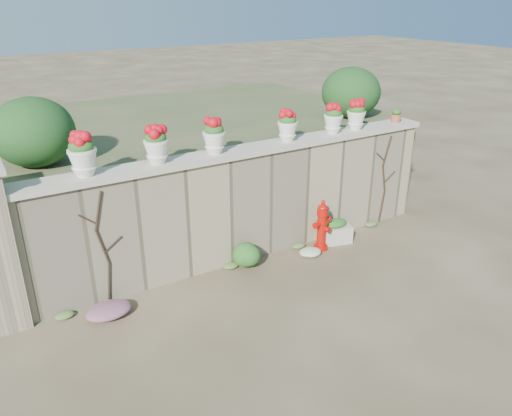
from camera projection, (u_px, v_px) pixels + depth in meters
ground at (303, 300)px, 8.08m from camera, size 80.00×80.00×0.00m
stone_wall at (246, 206)px, 9.09m from camera, size 8.00×0.40×2.00m
wall_cap at (246, 151)px, 8.67m from camera, size 8.10×0.52×0.10m
raised_fill at (177, 160)px, 11.60m from camera, size 9.00×6.00×2.00m
back_shrub_left at (33, 132)px, 7.89m from camera, size 1.30×1.30×1.10m
back_shrub_right at (351, 92)px, 11.04m from camera, size 1.30×1.30×1.10m
vine_left at (103, 247)px, 7.65m from camera, size 0.60×0.04×1.91m
vine_right at (384, 179)px, 10.46m from camera, size 0.60×0.04×1.91m
fire_hydrant at (322, 225)px, 9.50m from camera, size 0.44×0.31×1.01m
planter_box at (336, 232)px, 9.88m from camera, size 0.66×0.49×0.49m
green_shrub at (253, 253)px, 8.89m from camera, size 0.66×0.59×0.62m
magenta_clump at (107, 309)px, 7.63m from camera, size 0.94×0.63×0.25m
white_flowers at (312, 251)px, 9.44m from camera, size 0.49×0.39×0.18m
urn_pot_0 at (82, 155)px, 7.22m from camera, size 0.42×0.42×0.65m
urn_pot_1 at (156, 145)px, 7.76m from camera, size 0.39×0.39×0.61m
urn_pot_2 at (214, 136)px, 8.25m from camera, size 0.38×0.38×0.59m
urn_pot_3 at (288, 126)px, 8.96m from camera, size 0.36×0.36×0.57m
urn_pot_4 at (333, 119)px, 9.46m from camera, size 0.36×0.36×0.56m
urn_pot_5 at (356, 115)px, 9.73m from camera, size 0.37×0.37×0.57m
terracotta_pot at (396, 116)px, 10.33m from camera, size 0.23×0.23×0.27m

